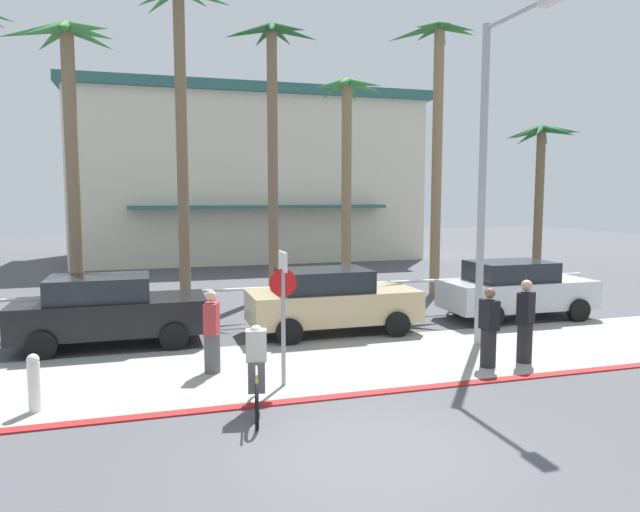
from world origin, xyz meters
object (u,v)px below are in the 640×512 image
object	(u,v)px
palm_tree_3	(272,101)
pedestrian_1	(212,335)
palm_tree_2	(180,67)
car_tan_2	(331,300)
palm_tree_4	(348,141)
car_black_1	(109,310)
palm_tree_5	(437,103)
stop_sign_bike_lane	(283,299)
pedestrian_0	(489,331)
cyclist_yellow_0	(256,372)
streetlight_curb	(488,166)
pedestrian_2	(525,324)
bollard_0	(34,382)
palm_tree_6	(541,161)
palm_tree_1	(69,101)
car_silver_3	(516,289)

from	to	relation	value
palm_tree_3	pedestrian_1	distance (m)	10.97
palm_tree_2	car_tan_2	distance (m)	9.01
palm_tree_4	car_black_1	size ratio (longest dim) A/B	1.76
palm_tree_5	car_tan_2	bearing A→B (deg)	-139.27
stop_sign_bike_lane	pedestrian_0	size ratio (longest dim) A/B	1.51
palm_tree_5	cyclist_yellow_0	distance (m)	14.04
palm_tree_4	car_black_1	bearing A→B (deg)	-145.37
streetlight_curb	palm_tree_4	size ratio (longest dim) A/B	0.97
palm_tree_4	pedestrian_1	distance (m)	11.25
stop_sign_bike_lane	car_tan_2	bearing A→B (deg)	60.52
pedestrian_2	streetlight_curb	bearing A→B (deg)	94.64
bollard_0	palm_tree_4	bearing A→B (deg)	47.62
pedestrian_2	cyclist_yellow_0	bearing A→B (deg)	-168.96
palm_tree_2	pedestrian_1	world-z (taller)	palm_tree_2
pedestrian_0	palm_tree_3	bearing A→B (deg)	104.15
palm_tree_6	cyclist_yellow_0	bearing A→B (deg)	-140.90
stop_sign_bike_lane	bollard_0	distance (m)	4.42
pedestrian_1	palm_tree_2	bearing A→B (deg)	90.49
pedestrian_2	palm_tree_5	bearing A→B (deg)	75.25
car_tan_2	palm_tree_1	bearing A→B (deg)	152.92
car_tan_2	palm_tree_6	bearing A→B (deg)	30.01
palm_tree_2	car_silver_3	xyz separation A→B (m)	(9.12, -4.74, -6.73)
palm_tree_3	pedestrian_2	xyz separation A→B (m)	(3.42, -9.79, -5.99)
palm_tree_2	palm_tree_4	distance (m)	6.28
pedestrian_2	palm_tree_3	bearing A→B (deg)	109.27
palm_tree_1	palm_tree_6	bearing A→B (deg)	10.04
palm_tree_3	palm_tree_5	distance (m)	5.80
stop_sign_bike_lane	pedestrian_0	world-z (taller)	stop_sign_bike_lane
palm_tree_6	pedestrian_1	world-z (taller)	palm_tree_6
palm_tree_5	car_black_1	size ratio (longest dim) A/B	2.19
pedestrian_2	palm_tree_1	bearing A→B (deg)	143.67
palm_tree_5	palm_tree_6	size ratio (longest dim) A/B	1.48
palm_tree_6	car_tan_2	distance (m)	13.53
palm_tree_4	stop_sign_bike_lane	bearing A→B (deg)	-115.61
car_black_1	pedestrian_2	size ratio (longest dim) A/B	2.43
palm_tree_2	cyclist_yellow_0	size ratio (longest dim) A/B	5.63
streetlight_curb	palm_tree_2	world-z (taller)	palm_tree_2
bollard_0	palm_tree_2	distance (m)	11.72
stop_sign_bike_lane	car_tan_2	world-z (taller)	stop_sign_bike_lane
cyclist_yellow_0	palm_tree_2	bearing A→B (deg)	93.16
car_tan_2	pedestrian_1	bearing A→B (deg)	-142.19
palm_tree_6	pedestrian_2	size ratio (longest dim) A/B	3.59
stop_sign_bike_lane	palm_tree_3	world-z (taller)	palm_tree_3
palm_tree_1	palm_tree_4	distance (m)	9.29
palm_tree_3	palm_tree_6	xyz separation A→B (m)	(11.41, 0.43, -1.83)
car_silver_3	bollard_0	bearing A→B (deg)	-161.27
palm_tree_6	car_silver_3	distance (m)	9.27
palm_tree_6	cyclist_yellow_0	size ratio (longest dim) A/B	3.60
streetlight_curb	car_tan_2	xyz separation A→B (m)	(-3.05, 2.36, -3.41)
stop_sign_bike_lane	bollard_0	xyz separation A→B (m)	(-4.26, -0.12, -1.16)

